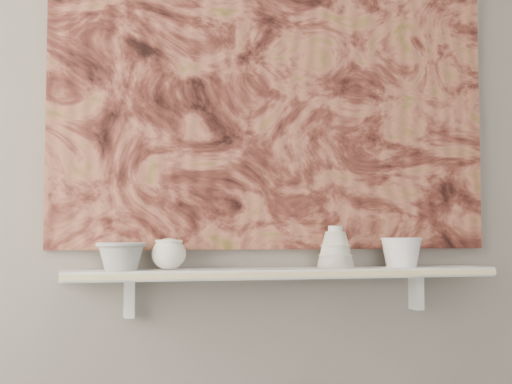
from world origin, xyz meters
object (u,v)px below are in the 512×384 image
object	(u,v)px
painting	(278,85)
bowl_white	(401,252)
bell_vessel	(335,247)
shelf	(286,273)
cup_cream	(169,254)
bowl_grey	(121,256)

from	to	relation	value
painting	bowl_white	distance (m)	0.70
bell_vessel	shelf	bearing A→B (deg)	180.00
shelf	painting	world-z (taller)	painting
shelf	bell_vessel	distance (m)	0.19
shelf	painting	xyz separation A→B (m)	(0.00, 0.08, 0.62)
shelf	bell_vessel	xyz separation A→B (m)	(0.17, 0.00, 0.08)
cup_cream	bowl_white	xyz separation A→B (m)	(0.78, 0.00, 0.00)
cup_cream	bell_vessel	size ratio (longest dim) A/B	0.77
bell_vessel	bowl_white	distance (m)	0.23
painting	bowl_white	world-z (taller)	painting
cup_cream	bell_vessel	xyz separation A→B (m)	(0.55, 0.00, 0.02)
bowl_white	painting	bearing A→B (deg)	168.74
bowl_grey	painting	bearing A→B (deg)	8.80
painting	bowl_grey	bearing A→B (deg)	-171.20
shelf	cup_cream	world-z (taller)	cup_cream
painting	cup_cream	xyz separation A→B (m)	(-0.38, -0.08, -0.56)
shelf	bell_vessel	size ratio (longest dim) A/B	10.15
painting	cup_cream	size ratio (longest dim) A/B	14.16
painting	bowl_grey	distance (m)	0.77
shelf	bowl_white	bearing A→B (deg)	0.00
bowl_grey	cup_cream	bearing A→B (deg)	0.00
painting	bell_vessel	size ratio (longest dim) A/B	10.87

